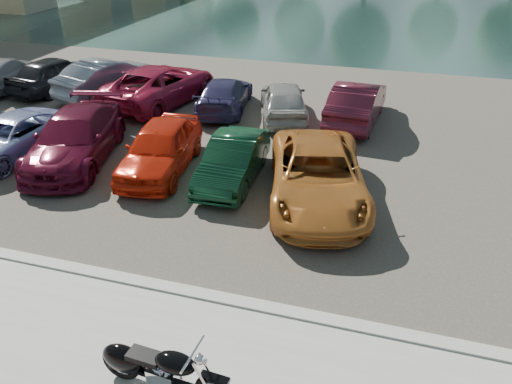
# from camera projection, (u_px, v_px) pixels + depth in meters

# --- Properties ---
(ground) EXTENTS (200.00, 200.00, 0.00)m
(ground) POSITION_uv_depth(u_px,v_px,m) (165.00, 378.00, 8.24)
(ground) COLOR #595447
(ground) RESTS_ON ground
(kerb) EXTENTS (60.00, 0.30, 0.14)m
(kerb) POSITION_uv_depth(u_px,v_px,m) (208.00, 297.00, 9.88)
(kerb) COLOR #9D9B94
(kerb) RESTS_ON ground
(parking_lot) EXTENTS (60.00, 18.00, 0.04)m
(parking_lot) POSITION_uv_depth(u_px,v_px,m) (302.00, 133.00, 17.45)
(parking_lot) COLOR #3E3B32
(parking_lot) RESTS_ON ground
(river) EXTENTS (120.00, 40.00, 0.00)m
(river) POSITION_uv_depth(u_px,v_px,m) (373.00, 6.00, 41.74)
(river) COLOR #192D2C
(river) RESTS_ON ground
(motorcycle) EXTENTS (2.33, 0.75, 1.05)m
(motorcycle) POSITION_uv_depth(u_px,v_px,m) (154.00, 367.00, 7.73)
(motorcycle) COLOR black
(motorcycle) RESTS_ON promenade
(car_2) EXTENTS (2.37, 4.54, 1.22)m
(car_2) POSITION_uv_depth(u_px,v_px,m) (8.00, 138.00, 15.45)
(car_2) COLOR #8895C6
(car_2) RESTS_ON parking_lot
(car_3) EXTENTS (3.25, 5.40, 1.47)m
(car_3) POSITION_uv_depth(u_px,v_px,m) (75.00, 138.00, 15.12)
(car_3) COLOR #500B20
(car_3) RESTS_ON parking_lot
(car_4) EXTENTS (2.21, 4.37, 1.43)m
(car_4) POSITION_uv_depth(u_px,v_px,m) (160.00, 148.00, 14.54)
(car_4) COLOR red
(car_4) RESTS_ON parking_lot
(car_5) EXTENTS (1.48, 3.83, 1.25)m
(car_5) POSITION_uv_depth(u_px,v_px,m) (233.00, 160.00, 14.02)
(car_5) COLOR #0D321D
(car_5) RESTS_ON parking_lot
(car_6) EXTENTS (3.60, 5.67, 1.46)m
(car_6) POSITION_uv_depth(u_px,v_px,m) (318.00, 176.00, 12.95)
(car_6) COLOR #BE722B
(car_6) RESTS_ON parking_lot
(car_7) EXTENTS (2.78, 4.70, 1.28)m
(car_7) POSITION_uv_depth(u_px,v_px,m) (4.00, 73.00, 21.67)
(car_7) COLOR gray
(car_7) RESTS_ON parking_lot
(car_8) EXTENTS (2.45, 4.54, 1.47)m
(car_8) POSITION_uv_depth(u_px,v_px,m) (55.00, 73.00, 21.25)
(car_8) COLOR black
(car_8) RESTS_ON parking_lot
(car_9) EXTENTS (2.91, 4.92, 1.53)m
(car_9) POSITION_uv_depth(u_px,v_px,m) (109.00, 78.00, 20.60)
(car_9) COLOR slate
(car_9) RESTS_ON parking_lot
(car_10) EXTENTS (3.34, 5.77, 1.51)m
(car_10) POSITION_uv_depth(u_px,v_px,m) (160.00, 84.00, 19.81)
(car_10) COLOR #9D1A3A
(car_10) RESTS_ON parking_lot
(car_11) EXTENTS (2.32, 4.43, 1.22)m
(car_11) POSITION_uv_depth(u_px,v_px,m) (225.00, 94.00, 19.15)
(car_11) COLOR #2F2B55
(car_11) RESTS_ON parking_lot
(car_12) EXTENTS (2.76, 4.34, 1.38)m
(car_12) POSITION_uv_depth(u_px,v_px,m) (284.00, 100.00, 18.36)
(car_12) COLOR #A09F9C
(car_12) RESTS_ON parking_lot
(car_13) EXTENTS (1.86, 4.56, 1.47)m
(car_13) POSITION_uv_depth(u_px,v_px,m) (357.00, 103.00, 17.95)
(car_13) COLOR #4E1524
(car_13) RESTS_ON parking_lot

